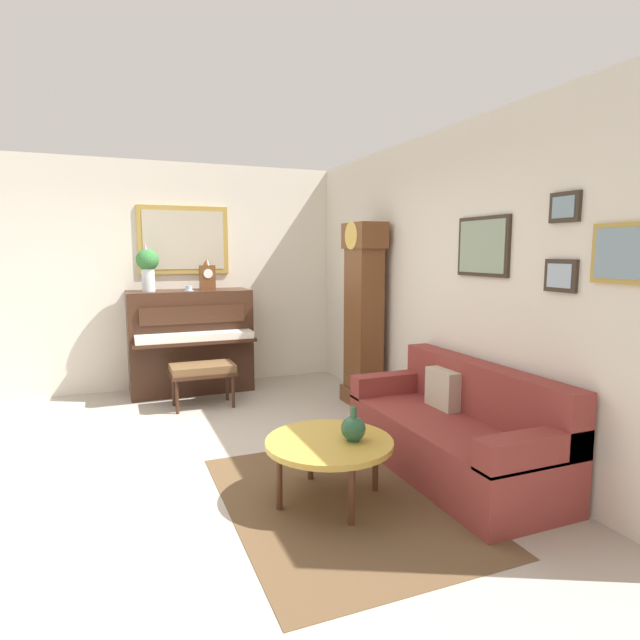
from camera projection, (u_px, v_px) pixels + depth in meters
ground_plane at (181, 469)px, 4.25m from camera, size 6.40×6.00×0.10m
wall_left at (151, 276)px, 6.45m from camera, size 0.13×4.90×2.80m
wall_back at (436, 284)px, 4.94m from camera, size 5.30×0.13×2.80m
area_rug at (340, 501)px, 3.59m from camera, size 2.10×1.50×0.01m
piano at (191, 341)px, 6.37m from camera, size 0.87×1.44×1.24m
piano_bench at (203, 371)px, 5.73m from camera, size 0.42×0.70×0.48m
grandfather_clock at (363, 319)px, 5.78m from camera, size 0.52×0.34×2.03m
couch at (455, 432)px, 4.06m from camera, size 1.90×0.80×0.84m
coffee_table at (329, 444)px, 3.57m from camera, size 0.88×0.88×0.43m
mantel_clock at (207, 276)px, 6.35m from camera, size 0.13×0.18×0.38m
flower_vase at (148, 265)px, 6.07m from camera, size 0.26×0.26×0.58m
teacup at (189, 289)px, 6.19m from camera, size 0.12×0.12×0.06m
green_jug at (353, 428)px, 3.54m from camera, size 0.17×0.17×0.24m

